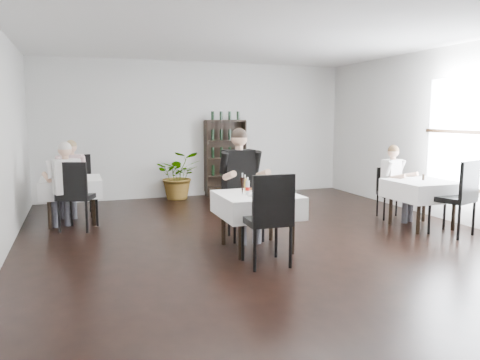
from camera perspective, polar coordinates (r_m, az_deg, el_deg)
name	(u,v)px	position (r m, az deg, el deg)	size (l,w,h in m)	color
room_shell	(278,139)	(6.35, 4.65, 4.97)	(9.00, 9.00, 9.00)	black
window_right	(478,136)	(8.38, 27.06, 4.83)	(0.06, 2.30, 1.85)	white
wine_shelf	(225,159)	(10.65, -1.80, 2.63)	(0.90, 0.28, 1.75)	black
main_table	(257,205)	(6.34, 2.08, -3.01)	(1.03, 1.03, 0.77)	black
left_table	(71,187)	(8.39, -19.90, -0.81)	(0.98, 0.98, 0.77)	black
right_table	(422,190)	(8.15, 21.35, -1.13)	(0.98, 0.98, 0.77)	black
potted_tree	(179,175)	(10.30, -7.48, 0.60)	(0.95, 0.82, 1.05)	#25581E
main_chair_far	(244,197)	(6.96, 0.55, -2.14)	(0.54, 0.55, 1.07)	black
main_chair_near	(269,214)	(5.61, 3.57, -4.14)	(0.53, 0.54, 1.14)	black
left_chair_far	(79,181)	(9.09, -19.06, -0.09)	(0.58, 0.59, 1.10)	black
left_chair_near	(75,191)	(7.80, -19.46, -1.31)	(0.66, 0.67, 1.11)	black
right_chair_far	(390,189)	(8.77, 17.78, -1.10)	(0.50, 0.51, 0.89)	black
right_chair_near	(459,193)	(7.76, 25.16, -1.45)	(0.68, 0.68, 1.16)	black
diner_main	(241,175)	(6.82, 0.15, 0.56)	(0.63, 0.63, 1.64)	#43434B
diner_left_far	(71,172)	(8.98, -19.89, 0.90)	(0.58, 0.61, 1.38)	#43434B
diner_left_near	(65,179)	(7.89, -20.57, 0.11)	(0.60, 0.64, 1.42)	#43434B
diner_right_far	(395,177)	(8.56, 18.42, 0.38)	(0.58, 0.61, 1.31)	#43434B
plate_far	(255,189)	(6.59, 1.83, -1.15)	(0.30, 0.30, 0.07)	white
plate_near	(263,195)	(6.10, 2.84, -1.85)	(0.37, 0.37, 0.09)	white
pilsner_dark	(242,186)	(6.19, 0.29, -0.74)	(0.07, 0.07, 0.30)	black
pilsner_lager	(245,186)	(6.33, 0.61, -0.70)	(0.06, 0.06, 0.26)	#B7902F
coke_bottle	(248,188)	(6.23, 0.93, -0.94)	(0.06, 0.06, 0.24)	silver
napkin_cutlery	(278,195)	(6.22, 4.69, -1.81)	(0.18, 0.17, 0.02)	black
pepper_mill	(423,177)	(8.20, 21.44, 0.32)	(0.04, 0.04, 0.10)	black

